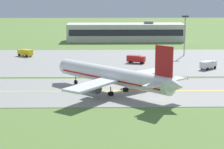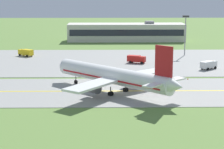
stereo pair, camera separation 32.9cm
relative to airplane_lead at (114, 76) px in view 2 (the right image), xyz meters
name	(u,v)px [view 2 (the right image)]	position (x,y,z in m)	size (l,w,h in m)	color
ground_plane	(117,91)	(0.81, 1.51, -4.13)	(500.00, 500.00, 0.00)	olive
taxiway_strip	(117,91)	(0.81, 1.51, -4.08)	(240.00, 28.00, 0.10)	gray
apron_pad	(143,61)	(10.81, 43.51, -4.08)	(140.00, 52.00, 0.10)	gray
taxiway_centreline	(117,91)	(0.81, 1.51, -4.03)	(220.00, 0.60, 0.01)	yellow
airplane_lead	(114,76)	(0.00, 0.00, 0.00)	(31.40, 31.06, 12.70)	white
service_truck_baggage	(26,52)	(-30.89, 54.20, -2.60)	(6.08, 5.15, 2.60)	yellow
service_truck_fuel	(209,65)	(29.59, 28.67, -2.60)	(5.94, 5.39, 2.60)	silver
service_truck_catering	(136,59)	(8.24, 39.41, -2.60)	(6.34, 4.06, 2.60)	red
terminal_building	(126,32)	(7.79, 99.11, -0.08)	(54.27, 12.50, 9.26)	beige
apron_light_mast	(185,30)	(27.20, 55.29, 5.19)	(2.40, 0.50, 14.70)	gray
traffic_cone_near_edge	(117,79)	(1.16, 14.66, -3.83)	(0.44, 0.44, 0.60)	orange
traffic_cone_mid_edge	(139,79)	(7.02, 13.77, -3.83)	(0.44, 0.44, 0.60)	orange
traffic_cone_far_edge	(188,79)	(20.45, 14.05, -3.83)	(0.44, 0.44, 0.60)	orange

